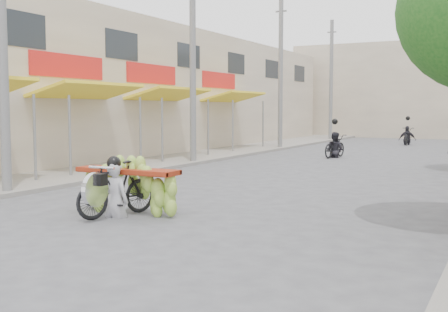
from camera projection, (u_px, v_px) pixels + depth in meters
ground at (97, 246)px, 8.75m from camera, size 120.00×120.00×0.00m
sidewalk_left at (197, 155)px, 25.23m from camera, size 4.00×60.00×0.12m
shophouse_row_left at (94, 90)px, 26.38m from camera, size 9.77×40.00×6.00m
far_building at (433, 90)px, 42.00m from camera, size 20.00×6.00×7.00m
utility_pole_near at (2, 31)px, 13.56m from camera, size 0.60×0.24×8.00m
utility_pole_mid at (193, 59)px, 21.50m from camera, size 0.60×0.24×8.00m
utility_pole_far at (281, 73)px, 29.45m from camera, size 0.60×0.24×8.00m
utility_pole_back at (331, 80)px, 37.39m from camera, size 0.60×0.24×8.00m
banana_motorbike at (120, 182)px, 11.23m from camera, size 2.26×1.95×2.02m
bg_motorbike_a at (335, 141)px, 24.56m from camera, size 0.90×1.84×1.95m
bg_motorbike_c at (407, 132)px, 33.10m from camera, size 1.01×1.83×1.95m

